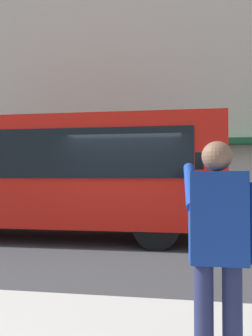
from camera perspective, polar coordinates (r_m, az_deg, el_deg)
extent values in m
plane|color=#38383A|center=(7.50, 0.13, -13.72)|extent=(60.00, 60.00, 0.00)
cube|color=beige|center=(14.76, 3.98, 15.93)|extent=(28.00, 0.80, 12.00)
cube|color=#19592D|center=(13.75, 18.57, 4.51)|extent=(4.40, 1.10, 0.24)
cube|color=red|center=(8.61, -14.54, -0.69)|extent=(9.00, 2.50, 2.60)
cube|color=black|center=(7.48, -18.26, 2.50)|extent=(7.60, 0.06, 1.10)
cylinder|color=black|center=(9.11, 6.14, -8.33)|extent=(1.00, 0.28, 1.00)
cylinder|color=black|center=(6.93, 5.48, -10.52)|extent=(1.00, 0.28, 1.00)
cylinder|color=#1E2347|center=(2.61, 18.74, -24.74)|extent=(0.14, 0.14, 0.82)
cylinder|color=#1E2347|center=(2.59, 13.93, -25.02)|extent=(0.14, 0.14, 0.82)
cube|color=navy|center=(2.40, 16.22, -8.48)|extent=(0.40, 0.24, 0.66)
sphere|color=brown|center=(2.39, 16.15, 2.07)|extent=(0.22, 0.22, 0.22)
cylinder|color=navy|center=(2.52, 11.62, -3.15)|extent=(0.09, 0.48, 0.37)
cube|color=black|center=(2.67, 13.13, 1.25)|extent=(0.07, 0.01, 0.14)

